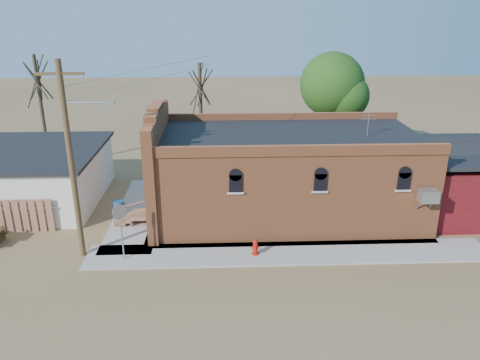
{
  "coord_description": "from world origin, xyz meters",
  "views": [
    {
      "loc": [
        -1.63,
        -18.44,
        10.99
      ],
      "look_at": [
        -0.68,
        4.57,
        2.4
      ],
      "focal_mm": 35.0,
      "sensor_mm": 36.0,
      "label": 1
    }
  ],
  "objects_px": {
    "trash_barrel": "(119,209)",
    "brick_bar": "(282,175)",
    "utility_pole": "(72,158)",
    "stop_sign": "(120,217)",
    "fire_hydrant": "(255,247)"
  },
  "relations": [
    {
      "from": "brick_bar",
      "to": "utility_pole",
      "type": "relative_size",
      "value": 1.82
    },
    {
      "from": "brick_bar",
      "to": "utility_pole",
      "type": "distance_m",
      "value": 10.96
    },
    {
      "from": "utility_pole",
      "to": "stop_sign",
      "type": "xyz_separation_m",
      "value": [
        1.96,
        -0.53,
        -2.6
      ]
    },
    {
      "from": "brick_bar",
      "to": "stop_sign",
      "type": "distance_m",
      "value": 9.2
    },
    {
      "from": "fire_hydrant",
      "to": "utility_pole",
      "type": "bearing_deg",
      "value": -164.94
    },
    {
      "from": "utility_pole",
      "to": "trash_barrel",
      "type": "height_order",
      "value": "utility_pole"
    },
    {
      "from": "utility_pole",
      "to": "stop_sign",
      "type": "distance_m",
      "value": 3.3
    },
    {
      "from": "trash_barrel",
      "to": "brick_bar",
      "type": "bearing_deg",
      "value": 1.15
    },
    {
      "from": "fire_hydrant",
      "to": "stop_sign",
      "type": "xyz_separation_m",
      "value": [
        -6.07,
        -0.15,
        1.72
      ]
    },
    {
      "from": "utility_pole",
      "to": "trash_barrel",
      "type": "xyz_separation_m",
      "value": [
        0.84,
        4.11,
        -4.23
      ]
    },
    {
      "from": "stop_sign",
      "to": "trash_barrel",
      "type": "relative_size",
      "value": 2.98
    },
    {
      "from": "utility_pole",
      "to": "stop_sign",
      "type": "bearing_deg",
      "value": -15.18
    },
    {
      "from": "brick_bar",
      "to": "utility_pole",
      "type": "height_order",
      "value": "utility_pole"
    },
    {
      "from": "stop_sign",
      "to": "trash_barrel",
      "type": "xyz_separation_m",
      "value": [
        -1.11,
        4.65,
        -1.64
      ]
    },
    {
      "from": "brick_bar",
      "to": "fire_hydrant",
      "type": "bearing_deg",
      "value": -110.67
    }
  ]
}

